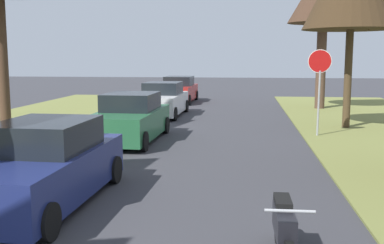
# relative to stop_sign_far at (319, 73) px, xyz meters

# --- Properties ---
(stop_sign_far) EXTENTS (0.81, 0.25, 2.97)m
(stop_sign_far) POSITION_rel_stop_sign_far_xyz_m (0.00, 0.00, 0.00)
(stop_sign_far) COLOR #9EA0A5
(stop_sign_far) RESTS_ON grass_verge_right
(parked_sedan_navy) EXTENTS (2.04, 4.45, 1.57)m
(parked_sedan_navy) POSITION_rel_stop_sign_far_xyz_m (-6.28, -8.24, -1.48)
(parked_sedan_navy) COLOR navy
(parked_sedan_navy) RESTS_ON ground
(parked_sedan_green) EXTENTS (2.04, 4.45, 1.57)m
(parked_sedan_green) POSITION_rel_stop_sign_far_xyz_m (-6.30, -1.49, -1.48)
(parked_sedan_green) COLOR #28663D
(parked_sedan_green) RESTS_ON ground
(parked_sedan_white) EXTENTS (2.04, 4.45, 1.57)m
(parked_sedan_white) POSITION_rel_stop_sign_far_xyz_m (-6.40, 5.18, -1.48)
(parked_sedan_white) COLOR white
(parked_sedan_white) RESTS_ON ground
(parked_sedan_red) EXTENTS (2.04, 4.45, 1.57)m
(parked_sedan_red) POSITION_rel_stop_sign_far_xyz_m (-6.58, 11.78, -1.48)
(parked_sedan_red) COLOR red
(parked_sedan_red) RESTS_ON ground
(parked_motorcycle) EXTENTS (0.60, 2.05, 0.97)m
(parked_motorcycle) POSITION_rel_stop_sign_far_xyz_m (-1.97, -10.33, -1.72)
(parked_motorcycle) COLOR black
(parked_motorcycle) RESTS_ON ground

